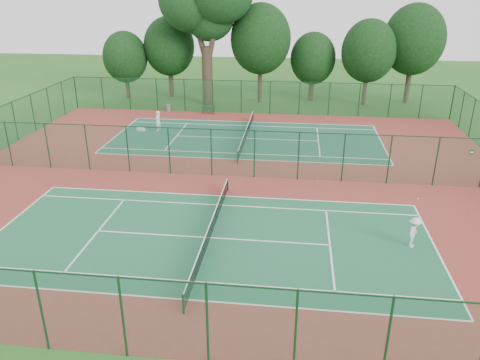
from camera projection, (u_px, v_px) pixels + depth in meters
The scene contains 18 objects.
ground at pixel (233, 176), 33.70m from camera, with size 120.00×120.00×0.00m, color #265A1C.
red_pad at pixel (233, 176), 33.70m from camera, with size 40.00×36.00×0.01m, color maroon.
court_near at pixel (211, 238), 25.45m from camera, with size 23.77×10.97×0.01m, color #1E603D.
court_far at pixel (246, 138), 41.94m from camera, with size 23.77×10.97×0.01m, color #1B563C.
fence_north at pixel (256, 97), 49.51m from camera, with size 40.00×0.09×3.50m.
fence_south at pixel (165, 321), 16.53m from camera, with size 40.00×0.09×3.50m.
fence_divider at pixel (233, 153), 33.02m from camera, with size 40.00×0.09×3.50m.
tennis_net_near at pixel (211, 229), 25.25m from camera, with size 0.10×12.90×0.97m.
tennis_net_far at pixel (246, 133), 41.74m from camera, with size 0.10×12.90×0.97m.
player_near at pixel (414, 233), 24.26m from camera, with size 1.09×0.63×1.69m, color silver.
player_far at pixel (158, 121), 43.83m from camera, with size 0.69×0.45×1.89m, color white.
trash_bin at pixel (169, 108), 50.71m from camera, with size 0.45×0.45×0.82m, color gray.
bench at pixel (209, 110), 49.85m from camera, with size 1.42×0.49×0.86m.
kit_bag at pixel (141, 129), 44.12m from camera, with size 0.76×0.29×0.29m, color silver.
stray_ball_a at pixel (227, 178), 33.28m from camera, with size 0.07×0.07×0.07m, color #EEF038.
stray_ball_b at pixel (318, 182), 32.68m from camera, with size 0.06×0.06×0.06m, color yellow.
stray_ball_c at pixel (255, 178), 33.31m from camera, with size 0.07×0.07×0.07m, color yellow.
evergreen_row at pixel (264, 100), 55.86m from camera, with size 39.00×5.00×12.00m, color black, non-canonical shape.
Camera 1 is at (4.25, -30.92, 12.73)m, focal length 35.00 mm.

